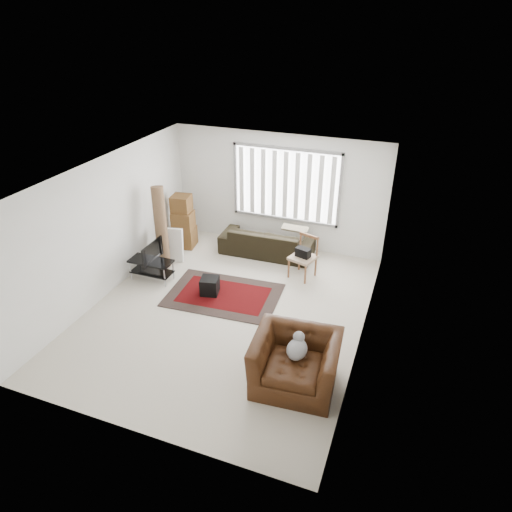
% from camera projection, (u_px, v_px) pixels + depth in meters
% --- Properties ---
extents(room, '(6.00, 6.02, 2.71)m').
position_uv_depth(room, '(237.00, 217.00, 8.24)').
color(room, beige).
rests_on(room, ground).
extents(persian_rug, '(2.30, 1.61, 0.02)m').
position_uv_depth(persian_rug, '(224.00, 295.00, 9.16)').
color(persian_rug, black).
rests_on(persian_rug, ground).
extents(tv_stand, '(0.91, 0.41, 0.46)m').
position_uv_depth(tv_stand, '(151.00, 266.00, 9.55)').
color(tv_stand, black).
rests_on(tv_stand, ground).
extents(tv, '(0.10, 0.74, 0.42)m').
position_uv_depth(tv, '(150.00, 251.00, 9.38)').
color(tv, black).
rests_on(tv, tv_stand).
extents(subwoofer, '(0.41, 0.41, 0.34)m').
position_uv_depth(subwoofer, '(210.00, 286.00, 9.12)').
color(subwoofer, black).
rests_on(subwoofer, persian_rug).
extents(moving_boxes, '(0.58, 0.54, 1.27)m').
position_uv_depth(moving_boxes, '(183.00, 223.00, 10.77)').
color(moving_boxes, brown).
rests_on(moving_boxes, ground).
extents(white_flatpack, '(0.63, 0.29, 0.78)m').
position_uv_depth(white_flatpack, '(170.00, 245.00, 10.25)').
color(white_flatpack, silver).
rests_on(white_flatpack, ground).
extents(rolled_rug, '(0.52, 0.62, 1.80)m').
position_uv_depth(rolled_rug, '(161.00, 227.00, 9.85)').
color(rolled_rug, brown).
rests_on(rolled_rug, ground).
extents(sofa, '(2.17, 1.00, 0.82)m').
position_uv_depth(sofa, '(267.00, 238.00, 10.51)').
color(sofa, black).
rests_on(sofa, ground).
extents(side_chair, '(0.61, 0.61, 0.92)m').
position_uv_depth(side_chair, '(303.00, 255.00, 9.57)').
color(side_chair, '#9A7F64').
rests_on(side_chair, ground).
extents(armchair, '(1.36, 1.21, 0.95)m').
position_uv_depth(armchair, '(296.00, 359.00, 6.81)').
color(armchair, '#3B1D0C').
rests_on(armchair, ground).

